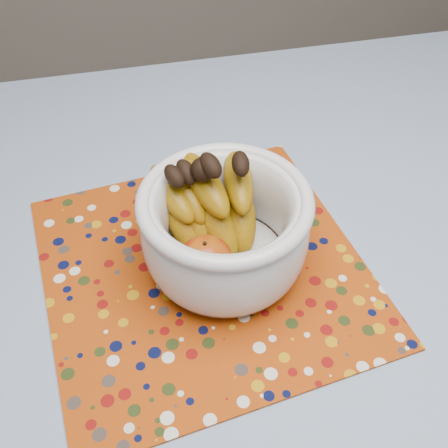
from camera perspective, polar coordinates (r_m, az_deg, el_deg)
name	(u,v)px	position (r m, az deg, el deg)	size (l,w,h in m)	color
table	(299,340)	(0.77, 8.16, -12.44)	(1.20, 1.20, 0.75)	brown
tablecloth	(305,307)	(0.71, 8.85, -8.97)	(1.32, 1.32, 0.01)	slate
placemat	(204,268)	(0.73, -2.19, -4.80)	(0.43, 0.43, 0.00)	#933408
fruit_bowl	(216,221)	(0.68, -0.86, 0.37)	(0.23, 0.23, 0.18)	silver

